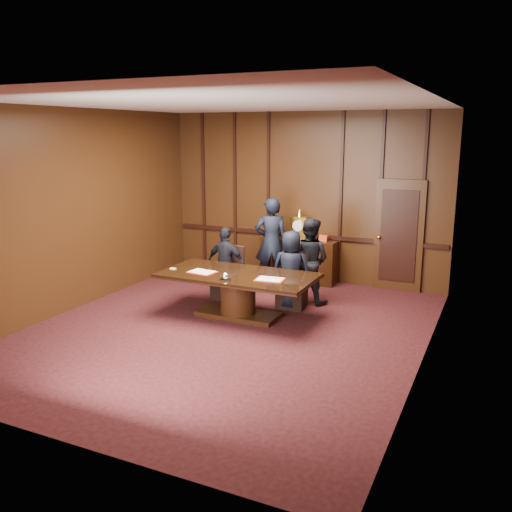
{
  "coord_description": "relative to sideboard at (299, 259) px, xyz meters",
  "views": [
    {
      "loc": [
        3.85,
        -7.17,
        3.08
      ],
      "look_at": [
        0.12,
        0.87,
        1.05
      ],
      "focal_mm": 38.0,
      "sensor_mm": 36.0,
      "label": 1
    }
  ],
  "objects": [
    {
      "name": "folder_right",
      "position": [
        0.51,
        -2.71,
        0.28
      ],
      "size": [
        0.49,
        0.38,
        0.02
      ],
      "rotation": [
        0.0,
        0.0,
        0.11
      ],
      "color": "#B02410",
      "rests_on": "conference_table"
    },
    {
      "name": "room",
      "position": [
        0.07,
        -3.12,
        1.24
      ],
      "size": [
        7.0,
        7.04,
        3.5
      ],
      "color": "black",
      "rests_on": "ground"
    },
    {
      "name": "notepad",
      "position": [
        -1.3,
        -2.77,
        0.28
      ],
      "size": [
        0.1,
        0.07,
        0.01
      ],
      "primitive_type": "cube",
      "rotation": [
        0.0,
        0.0,
        -0.05
      ],
      "color": "#FEE67C",
      "rests_on": "conference_table"
    },
    {
      "name": "signatory_left",
      "position": [
        -0.78,
        -1.78,
        0.2
      ],
      "size": [
        0.83,
        0.38,
        1.38
      ],
      "primitive_type": "imported",
      "rotation": [
        0.0,
        0.0,
        3.08
      ],
      "color": "black",
      "rests_on": "ground"
    },
    {
      "name": "inkstand",
      "position": [
        -0.13,
        -3.03,
        0.33
      ],
      "size": [
        0.2,
        0.14,
        0.12
      ],
      "color": "white",
      "rests_on": "conference_table"
    },
    {
      "name": "sideboard",
      "position": [
        0.0,
        0.0,
        0.0
      ],
      "size": [
        1.6,
        0.45,
        1.54
      ],
      "color": "black",
      "rests_on": "ground"
    },
    {
      "name": "witness_right",
      "position": [
        0.68,
        -1.28,
        0.3
      ],
      "size": [
        0.84,
        0.69,
        1.58
      ],
      "primitive_type": "imported",
      "rotation": [
        0.0,
        0.0,
        3.02
      ],
      "color": "black",
      "rests_on": "ground"
    },
    {
      "name": "chair_right",
      "position": [
        0.51,
        -1.7,
        -0.19
      ],
      "size": [
        0.53,
        0.53,
        0.99
      ],
      "rotation": [
        0.0,
        0.0,
        0.1
      ],
      "color": "black",
      "rests_on": "ground"
    },
    {
      "name": "conference_table",
      "position": [
        -0.13,
        -2.58,
        0.02
      ],
      "size": [
        2.62,
        1.32,
        0.76
      ],
      "color": "black",
      "rests_on": "ground"
    },
    {
      "name": "chair_left",
      "position": [
        -0.78,
        -1.7,
        -0.19
      ],
      "size": [
        0.54,
        0.54,
        0.99
      ],
      "rotation": [
        0.0,
        0.0,
        -0.14
      ],
      "color": "black",
      "rests_on": "ground"
    },
    {
      "name": "signatory_right",
      "position": [
        0.52,
        -1.78,
        0.22
      ],
      "size": [
        0.77,
        0.58,
        1.42
      ],
      "primitive_type": "imported",
      "rotation": [
        0.0,
        0.0,
        3.34
      ],
      "color": "black",
      "rests_on": "ground"
    },
    {
      "name": "folder_left",
      "position": [
        -0.72,
        -2.76,
        0.28
      ],
      "size": [
        0.5,
        0.38,
        0.02
      ],
      "rotation": [
        0.0,
        0.0,
        -0.12
      ],
      "color": "#B02410",
      "rests_on": "conference_table"
    },
    {
      "name": "witness_left",
      "position": [
        -0.37,
        -0.61,
        0.43
      ],
      "size": [
        0.79,
        0.67,
        1.83
      ],
      "primitive_type": "imported",
      "rotation": [
        0.0,
        0.0,
        3.57
      ],
      "color": "black",
      "rests_on": "ground"
    }
  ]
}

